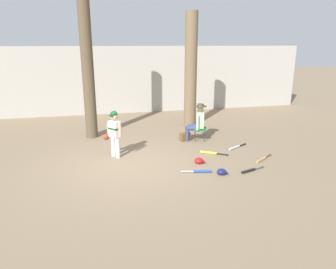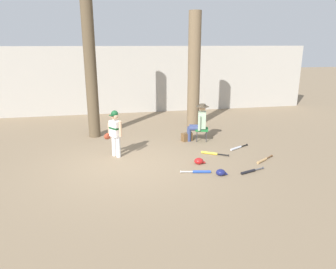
% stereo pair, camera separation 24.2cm
% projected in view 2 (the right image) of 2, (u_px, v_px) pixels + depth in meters
% --- Properties ---
extents(ground_plane, '(60.00, 60.00, 0.00)m').
position_uv_depth(ground_plane, '(129.00, 165.00, 8.11)').
color(ground_plane, '#7F6B51').
extents(concrete_back_wall, '(18.00, 0.36, 2.92)m').
position_uv_depth(concrete_back_wall, '(115.00, 80.00, 13.89)').
color(concrete_back_wall, '#ADA89E').
rests_on(concrete_back_wall, ground).
extents(tree_near_player, '(0.52, 0.52, 5.44)m').
position_uv_depth(tree_near_player, '(90.00, 62.00, 9.96)').
color(tree_near_player, brown).
rests_on(tree_near_player, ground).
extents(tree_behind_spectator, '(0.61, 0.61, 4.27)m').
position_uv_depth(tree_behind_spectator, '(194.00, 77.00, 11.46)').
color(tree_behind_spectator, brown).
rests_on(tree_behind_spectator, ground).
extents(young_ballplayer, '(0.52, 0.50, 1.31)m').
position_uv_depth(young_ballplayer, '(115.00, 131.00, 8.55)').
color(young_ballplayer, white).
rests_on(young_ballplayer, ground).
extents(folding_stool, '(0.50, 0.50, 0.41)m').
position_uv_depth(folding_stool, '(202.00, 130.00, 10.07)').
color(folding_stool, '#196B2D').
rests_on(folding_stool, ground).
extents(seated_spectator, '(0.68, 0.53, 1.20)m').
position_uv_depth(seated_spectator, '(199.00, 121.00, 10.00)').
color(seated_spectator, navy).
rests_on(seated_spectator, ground).
extents(handbag_beside_stool, '(0.38, 0.28, 0.26)m').
position_uv_depth(handbag_beside_stool, '(187.00, 137.00, 10.11)').
color(handbag_beside_stool, brown).
rests_on(handbag_beside_stool, ground).
extents(bat_wood_tan, '(0.67, 0.47, 0.07)m').
position_uv_depth(bat_wood_tan, '(263.00, 160.00, 8.38)').
color(bat_wood_tan, tan).
rests_on(bat_wood_tan, ground).
extents(bat_yellow_trainer, '(0.70, 0.48, 0.07)m').
position_uv_depth(bat_yellow_trainer, '(211.00, 153.00, 8.89)').
color(bat_yellow_trainer, yellow).
rests_on(bat_yellow_trainer, ground).
extents(bat_black_composite, '(0.71, 0.28, 0.07)m').
position_uv_depth(bat_black_composite, '(250.00, 171.00, 7.65)').
color(bat_black_composite, black).
rests_on(bat_black_composite, ground).
extents(bat_aluminum_silver, '(0.70, 0.42, 0.07)m').
position_uv_depth(bat_aluminum_silver, '(237.00, 148.00, 9.36)').
color(bat_aluminum_silver, '#B7BCC6').
rests_on(bat_aluminum_silver, ground).
extents(bat_blue_youth, '(0.74, 0.20, 0.07)m').
position_uv_depth(bat_blue_youth, '(199.00, 172.00, 7.62)').
color(bat_blue_youth, '#2347AD').
rests_on(bat_blue_youth, ground).
extents(batting_helmet_navy, '(0.27, 0.21, 0.16)m').
position_uv_depth(batting_helmet_navy, '(221.00, 172.00, 7.49)').
color(batting_helmet_navy, navy).
rests_on(batting_helmet_navy, ground).
extents(batting_helmet_red, '(0.29, 0.22, 0.17)m').
position_uv_depth(batting_helmet_red, '(199.00, 161.00, 8.20)').
color(batting_helmet_red, '#A81919').
rests_on(batting_helmet_red, ground).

